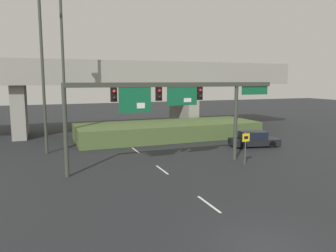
{
  "coord_description": "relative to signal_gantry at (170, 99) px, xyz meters",
  "views": [
    {
      "loc": [
        -7.62,
        -9.58,
        6.19
      ],
      "look_at": [
        0.0,
        10.08,
        3.24
      ],
      "focal_mm": 35.0,
      "sensor_mm": 36.0,
      "label": 1
    }
  ],
  "objects": [
    {
      "name": "highway_light_pole_far",
      "position": [
        -6.49,
        9.44,
        3.58
      ],
      "size": [
        0.7,
        0.36,
        16.2
      ],
      "color": "#383D33",
      "rests_on": "ground"
    },
    {
      "name": "overpass_bridge",
      "position": [
        -0.85,
        18.05,
        1.2
      ],
      "size": [
        46.63,
        8.19,
        8.34
      ],
      "color": "gray",
      "rests_on": "ground"
    },
    {
      "name": "highway_light_pole_near",
      "position": [
        -8.24,
        7.79,
        2.31
      ],
      "size": [
        0.7,
        0.36,
        13.66
      ],
      "color": "#383D33",
      "rests_on": "ground"
    },
    {
      "name": "speed_limit_sign",
      "position": [
        5.32,
        -1.56,
        -3.33
      ],
      "size": [
        0.6,
        0.11,
        2.4
      ],
      "color": "#4C4C4C",
      "rests_on": "ground"
    },
    {
      "name": "ground_plane",
      "position": [
        -0.85,
        -11.84,
        -4.9
      ],
      "size": [
        160.0,
        160.0,
        0.0
      ],
      "primitive_type": "plane",
      "color": "black"
    },
    {
      "name": "signal_gantry",
      "position": [
        0.0,
        0.0,
        0.0
      ],
      "size": [
        15.65,
        0.44,
        6.04
      ],
      "color": "#383D33",
      "rests_on": "ground"
    },
    {
      "name": "parked_sedan_near_right",
      "position": [
        9.99,
        3.91,
        -4.23
      ],
      "size": [
        4.79,
        2.71,
        1.45
      ],
      "rotation": [
        0.0,
        0.0,
        -0.2
      ],
      "color": "black",
      "rests_on": "ground"
    },
    {
      "name": "grass_embankment",
      "position": [
        4.16,
        11.06,
        -4.07
      ],
      "size": [
        19.41,
        6.62,
        1.66
      ],
      "color": "#4C6033",
      "rests_on": "ground"
    },
    {
      "name": "lane_markings",
      "position": [
        -0.85,
        2.8,
        -4.9
      ],
      "size": [
        0.14,
        36.59,
        0.01
      ],
      "color": "silver",
      "rests_on": "ground"
    }
  ]
}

